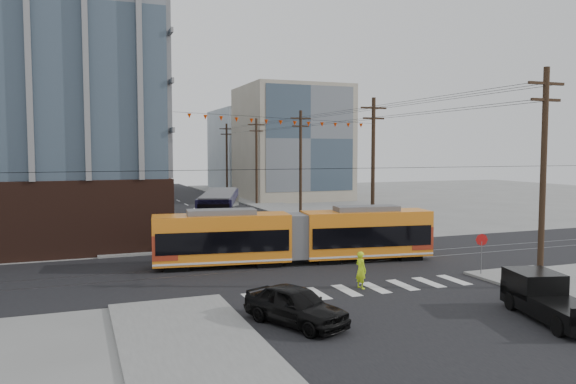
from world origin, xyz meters
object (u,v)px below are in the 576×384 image
at_px(streetcar, 296,237).
at_px(pickup_truck, 553,300).
at_px(city_bus, 220,212).
at_px(black_sedan, 296,305).

height_order(streetcar, pickup_truck, streetcar).
distance_m(streetcar, pickup_truck, 15.60).
bearing_deg(streetcar, city_bus, 103.03).
bearing_deg(black_sedan, pickup_truck, -43.03).
bearing_deg(streetcar, black_sedan, -103.87).
height_order(city_bus, pickup_truck, city_bus).
bearing_deg(city_bus, streetcar, -66.85).
bearing_deg(pickup_truck, streetcar, 124.53).
xyz_separation_m(city_bus, pickup_truck, (6.68, -28.80, -0.89)).
bearing_deg(black_sedan, streetcar, 43.69).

